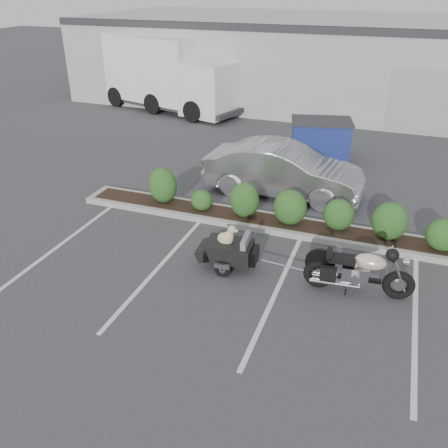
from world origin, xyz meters
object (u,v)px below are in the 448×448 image
(motorcycle, at_px, (359,272))
(sedan, at_px, (283,170))
(dumpster, at_px, (320,139))
(delivery_truck, at_px, (171,75))
(pet_trailer, at_px, (229,250))

(motorcycle, relative_size, sedan, 0.48)
(dumpster, relative_size, delivery_truck, 0.31)
(sedan, relative_size, dumpster, 1.95)
(pet_trailer, bearing_deg, sedan, 82.94)
(dumpster, height_order, delivery_truck, delivery_truck)
(sedan, height_order, dumpster, sedan)
(motorcycle, relative_size, pet_trailer, 1.25)
(motorcycle, distance_m, sedan, 5.07)
(sedan, distance_m, delivery_truck, 10.99)
(pet_trailer, relative_size, delivery_truck, 0.23)
(pet_trailer, bearing_deg, delivery_truck, 115.57)
(motorcycle, height_order, pet_trailer, motorcycle)
(pet_trailer, xyz_separation_m, delivery_truck, (-7.31, 12.33, 1.16))
(delivery_truck, bearing_deg, sedan, -31.26)
(dumpster, xyz_separation_m, delivery_truck, (-7.91, 4.46, 0.91))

